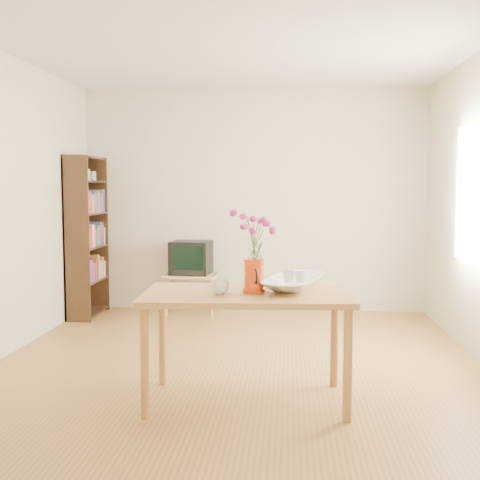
# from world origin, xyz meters

# --- Properties ---
(room) EXTENTS (4.50, 4.50, 4.50)m
(room) POSITION_xyz_m (0.03, 0.00, 1.30)
(room) COLOR olive
(room) RESTS_ON ground
(table) EXTENTS (1.41, 0.85, 0.75)m
(table) POSITION_xyz_m (0.14, -0.87, 0.67)
(table) COLOR #9E6B36
(table) RESTS_ON ground
(tv_stand) EXTENTS (0.60, 0.45, 0.46)m
(tv_stand) POSITION_xyz_m (-0.70, 1.97, 0.39)
(tv_stand) COLOR tan
(tv_stand) RESTS_ON ground
(bookshelf) EXTENTS (0.28, 0.70, 1.80)m
(bookshelf) POSITION_xyz_m (-1.85, 1.75, 0.84)
(bookshelf) COLOR black
(bookshelf) RESTS_ON ground
(pitcher) EXTENTS (0.15, 0.22, 0.23)m
(pitcher) POSITION_xyz_m (0.19, -0.87, 0.85)
(pitcher) COLOR red
(pitcher) RESTS_ON table
(flowers) EXTENTS (0.26, 0.26, 0.36)m
(flowers) POSITION_xyz_m (0.19, -0.87, 1.15)
(flowers) COLOR #F239A6
(flowers) RESTS_ON pitcher
(mug) EXTENTS (0.16, 0.16, 0.09)m
(mug) POSITION_xyz_m (-0.03, -0.95, 0.80)
(mug) COLOR white
(mug) RESTS_ON table
(bowl) EXTENTS (0.62, 0.62, 0.47)m
(bowl) POSITION_xyz_m (0.46, -0.69, 0.99)
(bowl) COLOR white
(bowl) RESTS_ON table
(teacup_a) EXTENTS (0.11, 0.11, 0.07)m
(teacup_a) POSITION_xyz_m (0.42, -0.69, 0.94)
(teacup_a) COLOR white
(teacup_a) RESTS_ON bowl
(teacup_b) EXTENTS (0.08, 0.08, 0.06)m
(teacup_b) POSITION_xyz_m (0.50, -0.67, 0.94)
(teacup_b) COLOR white
(teacup_b) RESTS_ON bowl
(television) EXTENTS (0.47, 0.44, 0.38)m
(television) POSITION_xyz_m (-0.70, 1.98, 0.65)
(television) COLOR black
(television) RESTS_ON tv_stand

